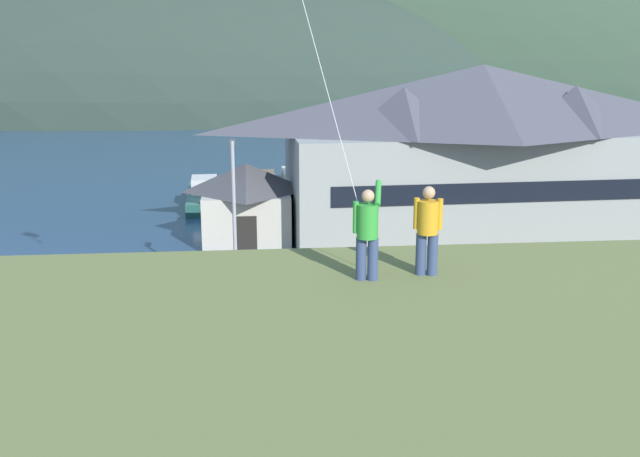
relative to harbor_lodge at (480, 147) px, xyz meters
name	(u,v)px	position (x,y,z in m)	size (l,w,h in m)	color
ground_plane	(340,424)	(-10.78, -21.74, -5.34)	(600.00, 600.00, 0.00)	#66604C
parking_lot_pad	(325,355)	(-10.78, -16.74, -5.29)	(40.00, 20.00, 0.10)	gray
bay_water	(276,146)	(-10.78, 38.26, -5.32)	(360.00, 84.00, 0.03)	navy
far_hill_west_ridge	(166,105)	(-28.25, 91.33, -5.34)	(143.55, 75.66, 52.68)	#2D3D33
far_hill_east_peak	(386,104)	(10.68, 89.91, -5.34)	(131.79, 49.85, 64.62)	#334733
harbor_lodge	(480,147)	(0.00, 0.00, 0.00)	(23.88, 10.19, 10.05)	#999E99
storage_shed_waterside	(247,202)	(-13.68, -0.49, -2.92)	(5.34, 5.14, 4.64)	beige
wharf_dock	(256,191)	(-13.10, 12.68, -4.99)	(3.20, 14.81, 0.70)	#70604C
moored_boat_wharfside	(205,196)	(-16.69, 9.35, -4.62)	(2.81, 7.85, 2.16)	#23564C
moored_boat_outer_mooring	(297,176)	(-9.78, 16.32, -4.62)	(2.32, 6.33, 2.16)	silver
parked_car_mid_row_center	(196,320)	(-15.60, -15.29, -4.27)	(4.25, 2.15, 1.82)	#9EA3A8
parked_car_lone_by_shed	(538,317)	(-2.44, -16.19, -4.27)	(4.29, 2.24, 1.82)	#236633
parked_car_mid_row_near	(384,305)	(-8.14, -14.29, -4.27)	(4.32, 2.29, 1.82)	#9EA3A8
parked_car_front_row_red	(274,394)	(-12.81, -21.65, -4.27)	(4.31, 2.28, 1.82)	red
parked_car_front_row_end	(69,394)	(-19.00, -21.09, -4.27)	(4.21, 2.08, 1.82)	#9EA3A8
parked_car_front_row_silver	(457,380)	(-7.03, -21.26, -4.27)	(4.21, 2.07, 1.82)	red
parking_light_pole	(234,213)	(-14.13, -11.19, -1.06)	(0.24, 0.78, 7.27)	#ADADB2
person_kite_flyer	(367,231)	(-11.18, -28.99, 2.72)	(0.59, 0.62, 1.86)	#384770
person_companion	(428,228)	(-9.99, -28.79, 2.70)	(0.54, 0.40, 1.74)	#384770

